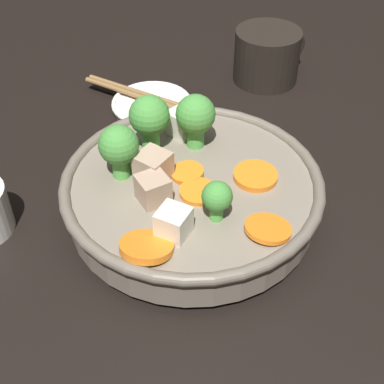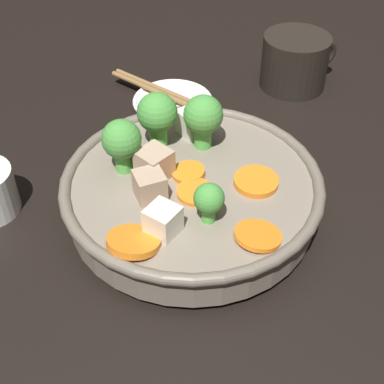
# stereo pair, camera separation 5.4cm
# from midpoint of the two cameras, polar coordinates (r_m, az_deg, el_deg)

# --- Properties ---
(ground_plane) EXTENTS (3.00, 3.00, 0.00)m
(ground_plane) POSITION_cam_midpoint_polar(r_m,az_deg,el_deg) (0.56, -2.75, -2.60)
(ground_plane) COLOR black
(stirfry_bowl) EXTENTS (0.26, 0.26, 0.11)m
(stirfry_bowl) POSITION_cam_midpoint_polar(r_m,az_deg,el_deg) (0.54, -3.07, 0.29)
(stirfry_bowl) COLOR slate
(stirfry_bowl) RESTS_ON ground_plane
(side_saucer) EXTENTS (0.11, 0.11, 0.01)m
(side_saucer) POSITION_cam_midpoint_polar(r_m,az_deg,el_deg) (0.72, -6.47, 9.16)
(side_saucer) COLOR white
(side_saucer) RESTS_ON ground_plane
(dark_mug) EXTENTS (0.11, 0.09, 0.07)m
(dark_mug) POSITION_cam_midpoint_polar(r_m,az_deg,el_deg) (0.78, 6.03, 14.20)
(dark_mug) COLOR black
(dark_mug) RESTS_ON ground_plane
(chopsticks_pair) EXTENTS (0.11, 0.19, 0.01)m
(chopsticks_pair) POSITION_cam_midpoint_polar(r_m,az_deg,el_deg) (0.72, -6.53, 9.80)
(chopsticks_pair) COLOR olive
(chopsticks_pair) RESTS_ON side_saucer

